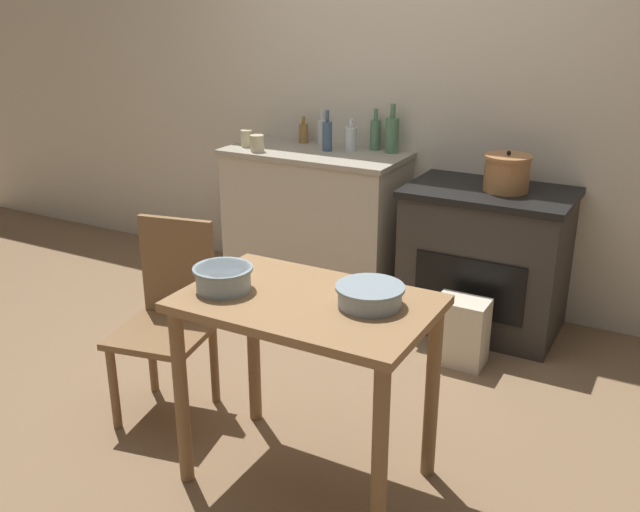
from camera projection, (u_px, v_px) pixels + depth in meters
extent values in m
plane|color=#896B4C|center=(277.00, 400.00, 3.42)|extent=(14.00, 14.00, 0.00)
cube|color=beige|center=(412.00, 91.00, 4.27)|extent=(8.00, 0.07, 2.55)
cube|color=beige|center=(316.00, 224.00, 4.54)|extent=(1.09, 0.53, 0.89)
cube|color=#A9A08F|center=(316.00, 153.00, 4.38)|extent=(1.12, 0.56, 0.03)
cube|color=#38332D|center=(485.00, 263.00, 4.05)|extent=(0.86, 0.57, 0.79)
cube|color=black|center=(491.00, 192.00, 3.90)|extent=(0.90, 0.61, 0.04)
cube|color=black|center=(468.00, 288.00, 3.82)|extent=(0.60, 0.01, 0.33)
cube|color=#997047|center=(307.00, 303.00, 2.62)|extent=(0.93, 0.59, 0.03)
cylinder|color=olive|center=(181.00, 398.00, 2.74)|extent=(0.06, 0.06, 0.75)
cylinder|color=olive|center=(380.00, 463.00, 2.37)|extent=(0.06, 0.06, 0.75)
cylinder|color=olive|center=(253.00, 345.00, 3.15)|extent=(0.06, 0.06, 0.75)
cylinder|color=olive|center=(432.00, 393.00, 2.78)|extent=(0.06, 0.06, 0.75)
cube|color=olive|center=(162.00, 334.00, 3.17)|extent=(0.47, 0.47, 0.03)
cube|color=olive|center=(178.00, 267.00, 3.25)|extent=(0.36, 0.10, 0.47)
cylinder|color=olive|center=(114.00, 388.00, 3.14)|extent=(0.04, 0.04, 0.40)
cylinder|color=olive|center=(181.00, 400.00, 3.05)|extent=(0.04, 0.04, 0.40)
cylinder|color=olive|center=(152.00, 354.00, 3.44)|extent=(0.04, 0.04, 0.40)
cylinder|color=olive|center=(214.00, 364.00, 3.34)|extent=(0.04, 0.04, 0.40)
cube|color=beige|center=(461.00, 331.00, 3.71)|extent=(0.27, 0.19, 0.36)
cylinder|color=#B77A47|center=(507.00, 175.00, 3.83)|extent=(0.24, 0.24, 0.18)
cylinder|color=#B77A47|center=(508.00, 157.00, 3.79)|extent=(0.25, 0.25, 0.02)
sphere|color=black|center=(509.00, 153.00, 3.78)|extent=(0.02, 0.02, 0.02)
cylinder|color=#93A8B2|center=(223.00, 279.00, 2.68)|extent=(0.21, 0.21, 0.09)
cylinder|color=#8597A0|center=(223.00, 269.00, 2.67)|extent=(0.23, 0.23, 0.01)
cylinder|color=#93A8B2|center=(370.00, 296.00, 2.55)|extent=(0.23, 0.23, 0.08)
cylinder|color=#8597A0|center=(370.00, 287.00, 2.54)|extent=(0.25, 0.25, 0.01)
cylinder|color=#517F5B|center=(375.00, 135.00, 4.38)|extent=(0.06, 0.06, 0.18)
cylinder|color=#517F5B|center=(376.00, 114.00, 4.33)|extent=(0.02, 0.02, 0.07)
cylinder|color=#3D5675|center=(327.00, 136.00, 4.35)|extent=(0.06, 0.06, 0.18)
cylinder|color=#3D5675|center=(327.00, 116.00, 4.30)|extent=(0.02, 0.02, 0.07)
cylinder|color=#517F5B|center=(392.00, 135.00, 4.29)|extent=(0.08, 0.08, 0.21)
cylinder|color=#517F5B|center=(393.00, 111.00, 4.24)|extent=(0.03, 0.03, 0.08)
cylinder|color=olive|center=(304.00, 133.00, 4.59)|extent=(0.06, 0.06, 0.12)
cylinder|color=olive|center=(304.00, 120.00, 4.56)|extent=(0.02, 0.02, 0.05)
cylinder|color=silver|center=(351.00, 139.00, 4.37)|extent=(0.08, 0.08, 0.14)
cylinder|color=silver|center=(351.00, 123.00, 4.33)|extent=(0.03, 0.03, 0.05)
cylinder|color=silver|center=(322.00, 132.00, 4.55)|extent=(0.06, 0.06, 0.16)
cylinder|color=silver|center=(322.00, 115.00, 4.52)|extent=(0.02, 0.02, 0.06)
cylinder|color=beige|center=(257.00, 143.00, 4.34)|extent=(0.08, 0.08, 0.10)
cylinder|color=beige|center=(247.00, 138.00, 4.48)|extent=(0.08, 0.08, 0.10)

